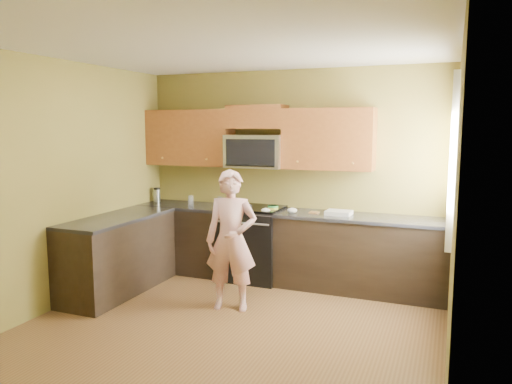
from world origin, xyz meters
The scene contains 27 objects.
floor centered at (0.00, 0.00, 0.00)m, with size 4.00×4.00×0.00m, color brown.
ceiling centered at (0.00, 0.00, 2.70)m, with size 4.00×4.00×0.00m, color white.
wall_back centered at (0.00, 2.00, 1.35)m, with size 4.00×4.00×0.00m, color olive.
wall_front centered at (0.00, -2.00, 1.35)m, with size 4.00×4.00×0.00m, color olive.
wall_left centered at (-2.00, 0.00, 1.35)m, with size 4.00×4.00×0.00m, color olive.
wall_right centered at (2.00, 0.00, 1.35)m, with size 4.00×4.00×0.00m, color olive.
cabinet_back_run centered at (0.00, 1.70, 0.44)m, with size 4.00×0.60×0.88m, color black.
cabinet_left_run centered at (-1.70, 0.60, 0.44)m, with size 0.60×1.60×0.88m, color black.
countertop_back centered at (0.00, 1.69, 0.90)m, with size 4.00×0.62×0.04m, color black.
countertop_left centered at (-1.69, 0.60, 0.90)m, with size 0.62×1.60×0.04m, color black.
stove centered at (-0.40, 1.68, 0.47)m, with size 0.76×0.65×0.95m, color black, non-canonical shape.
microwave centered at (-0.40, 1.80, 1.45)m, with size 0.76×0.40×0.42m, color silver, non-canonical shape.
upper_cab_left centered at (-1.39, 1.83, 1.45)m, with size 1.22×0.33×0.75m, color brown, non-canonical shape.
upper_cab_right centered at (0.54, 1.83, 1.45)m, with size 1.12×0.33×0.75m, color brown, non-canonical shape.
upper_cab_over_mw centered at (-0.40, 1.83, 2.10)m, with size 0.76×0.33×0.30m, color brown.
window centered at (1.98, 1.20, 1.65)m, with size 0.06×1.06×1.66m, color white, non-canonical shape.
woman centered at (-0.21, 0.60, 0.76)m, with size 0.56×0.37×1.52m, color #D3696D.
frying_pan centered at (-0.44, 1.42, 0.95)m, with size 0.27×0.47×0.06m, color black, non-canonical shape.
butter_tub centered at (-0.09, 1.61, 0.92)m, with size 0.13×0.13×0.10m, color yellow, non-canonical shape.
toast_slice centered at (0.41, 1.69, 0.93)m, with size 0.11×0.11×0.01m, color #B27F47.
napkin_a centered at (-0.14, 1.48, 0.95)m, with size 0.11×0.12×0.06m, color silver.
napkin_b centered at (0.17, 1.59, 0.95)m, with size 0.12×0.13×0.07m, color silver.
dish_towel centered at (0.72, 1.69, 0.95)m, with size 0.30×0.24×0.05m, color silver.
travel_mug centered at (-1.89, 1.75, 0.92)m, with size 0.09×0.09×0.20m, color silver, non-canonical shape.
glass_a centered at (-1.35, 1.76, 0.98)m, with size 0.07×0.07×0.12m, color silver.
glass_b centered at (-1.31, 1.69, 0.98)m, with size 0.07×0.07×0.12m, color silver.
glass_c centered at (-0.93, 1.80, 0.98)m, with size 0.07×0.07×0.12m, color silver.
Camera 1 is at (1.97, -4.13, 1.99)m, focal length 34.61 mm.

